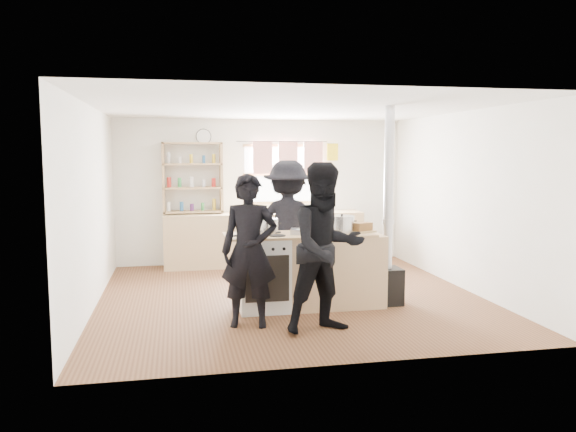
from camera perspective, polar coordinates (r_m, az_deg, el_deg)
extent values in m
cube|color=brown|center=(7.62, 0.23, -8.20)|extent=(5.00, 5.00, 0.01)
cube|color=tan|center=(9.67, -2.40, -2.34)|extent=(3.40, 0.55, 0.90)
cube|color=tan|center=(9.62, -9.60, 0.44)|extent=(1.00, 0.28, 0.03)
cube|color=tan|center=(9.59, -9.65, 2.82)|extent=(1.00, 0.28, 0.03)
cube|color=tan|center=(9.57, -9.69, 5.21)|extent=(1.00, 0.28, 0.03)
cube|color=tan|center=(9.57, -9.73, 7.31)|extent=(1.00, 0.28, 0.03)
cube|color=tan|center=(9.58, -12.54, 3.75)|extent=(0.04, 0.28, 1.20)
cube|color=tan|center=(9.60, -6.80, 3.86)|extent=(0.04, 0.28, 1.20)
cylinder|color=silver|center=(9.78, 2.93, 1.27)|extent=(0.10, 0.10, 0.29)
cube|color=white|center=(6.91, -2.53, -5.84)|extent=(0.60, 0.60, 0.90)
cube|color=tan|center=(7.10, 4.70, -5.53)|extent=(1.20, 0.60, 0.90)
cube|color=tan|center=(6.91, 1.14, -1.92)|extent=(1.84, 0.64, 0.03)
cylinder|color=black|center=(6.66, -3.90, -1.89)|extent=(0.34, 0.34, 0.05)
cylinder|color=#3B5E20|center=(6.66, -3.91, -1.77)|extent=(0.24, 0.24, 0.02)
cube|color=silver|center=(6.87, 1.60, -1.58)|extent=(0.37, 0.32, 0.06)
cube|color=brown|center=(6.87, 1.60, -1.43)|extent=(0.31, 0.27, 0.02)
cylinder|color=#B2B2B4|center=(6.98, -2.00, -1.03)|extent=(0.24, 0.24, 0.17)
cylinder|color=#B2B2B4|center=(6.96, -2.01, -0.30)|extent=(0.25, 0.25, 0.01)
sphere|color=black|center=(6.96, -2.01, -0.19)|extent=(0.03, 0.03, 0.03)
cylinder|color=#B7B7BA|center=(7.04, 5.49, -0.86)|extent=(0.31, 0.31, 0.20)
cylinder|color=#B7B7BA|center=(7.03, 5.50, -0.01)|extent=(0.32, 0.32, 0.01)
sphere|color=black|center=(7.02, 5.50, 0.10)|extent=(0.03, 0.03, 0.03)
cube|color=tan|center=(7.09, 7.66, -1.56)|extent=(0.34, 0.29, 0.02)
cube|color=olive|center=(7.08, 7.66, -1.08)|extent=(0.25, 0.19, 0.10)
cube|color=black|center=(7.31, 9.99, -7.00)|extent=(0.35, 0.35, 0.46)
cylinder|color=#ADADB2|center=(7.13, 10.18, 2.82)|extent=(0.12, 0.12, 2.04)
imported|color=black|center=(6.19, -3.96, -3.55)|extent=(0.69, 0.52, 1.69)
imported|color=black|center=(5.98, 3.91, -3.27)|extent=(1.01, 0.86, 1.82)
imported|color=black|center=(7.80, 0.00, -1.02)|extent=(1.31, 0.95, 1.82)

